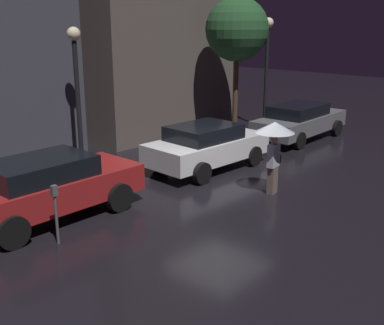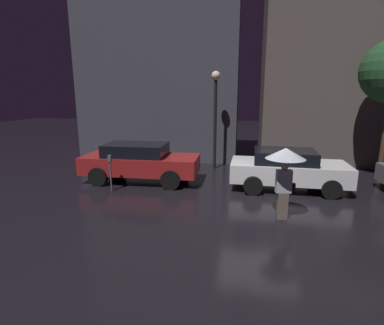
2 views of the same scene
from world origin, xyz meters
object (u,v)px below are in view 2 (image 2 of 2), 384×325
at_px(pedestrian_with_umbrella, 285,162).
at_px(parking_meter, 110,169).
at_px(parked_car_red, 140,161).
at_px(street_lamp_near, 215,104).
at_px(parked_car_white, 287,168).

height_order(pedestrian_with_umbrella, parking_meter, pedestrian_with_umbrella).
height_order(parked_car_red, street_lamp_near, street_lamp_near).
xyz_separation_m(pedestrian_with_umbrella, street_lamp_near, (-2.32, 5.39, 1.32)).
xyz_separation_m(parked_car_white, pedestrian_with_umbrella, (-0.50, -2.79, 0.83)).
bearing_deg(parked_car_red, parking_meter, -114.67).
height_order(parked_car_red, parking_meter, parked_car_red).
relative_size(pedestrian_with_umbrella, street_lamp_near, 0.46).
xyz_separation_m(parked_car_white, street_lamp_near, (-2.82, 2.60, 2.15)).
bearing_deg(street_lamp_near, pedestrian_with_umbrella, -66.75).
height_order(parked_car_white, pedestrian_with_umbrella, pedestrian_with_umbrella).
relative_size(pedestrian_with_umbrella, parking_meter, 1.53).
height_order(parking_meter, street_lamp_near, street_lamp_near).
bearing_deg(parking_meter, parked_car_red, 65.80).
relative_size(parked_car_red, parking_meter, 3.46).
bearing_deg(pedestrian_with_umbrella, parking_meter, -22.25).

